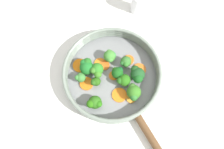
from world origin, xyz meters
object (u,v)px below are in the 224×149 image
object	(u,v)px
carrot_slice_8	(100,63)
broccoli_floret_3	(97,70)
carrot_slice_0	(113,75)
broccoli_floret_7	(134,92)
carrot_slice_6	(129,60)
carrot_slice_2	(139,70)
carrot_slice_3	(131,98)
broccoli_floret_0	(109,56)
salt_shaker	(138,1)
skillet	(112,77)
carrot_slice_5	(87,84)
broccoli_floret_4	(86,66)
broccoli_floret_6	(118,73)
broccoli_floret_2	(96,82)
broccoli_floret_9	(95,103)
broccoli_floret_8	(126,62)
carrot_slice_1	(104,65)
carrot_slice_7	(80,65)
broccoli_floret_10	(80,78)
broccoli_floret_5	(137,75)
carrot_slice_4	(119,95)

from	to	relation	value
carrot_slice_8	broccoli_floret_3	distance (m)	0.04
carrot_slice_0	broccoli_floret_3	size ratio (longest dim) A/B	0.62
broccoli_floret_7	carrot_slice_6	bearing A→B (deg)	-92.33
carrot_slice_2	carrot_slice_3	world-z (taller)	carrot_slice_3
broccoli_floret_0	salt_shaker	bearing A→B (deg)	-123.34
skillet	carrot_slice_5	xyz separation A→B (m)	(0.08, 0.02, 0.01)
carrot_slice_3	broccoli_floret_4	bearing A→B (deg)	-42.31
broccoli_floret_6	broccoli_floret_2	bearing A→B (deg)	13.53
broccoli_floret_2	salt_shaker	xyz separation A→B (m)	(-0.18, -0.27, 0.02)
broccoli_floret_3	broccoli_floret_9	xyz separation A→B (m)	(0.02, 0.10, -0.00)
carrot_slice_2	broccoli_floret_0	size ratio (longest dim) A/B	0.94
carrot_slice_0	broccoli_floret_8	size ratio (longest dim) A/B	0.70
broccoli_floret_3	broccoli_floret_4	world-z (taller)	same
carrot_slice_6	broccoli_floret_6	xyz separation A→B (m)	(0.04, 0.05, 0.02)
carrot_slice_1	carrot_slice_7	bearing A→B (deg)	-6.92
carrot_slice_3	broccoli_floret_2	distance (m)	0.12
broccoli_floret_9	broccoli_floret_10	bearing A→B (deg)	-66.64
carrot_slice_0	broccoli_floret_7	xyz separation A→B (m)	(-0.05, 0.07, 0.03)
carrot_slice_2	broccoli_floret_8	distance (m)	0.05
carrot_slice_0	carrot_slice_8	bearing A→B (deg)	-50.22
carrot_slice_5	broccoli_floret_5	distance (m)	0.16
salt_shaker	carrot_slice_6	bearing A→B (deg)	73.23
carrot_slice_3	carrot_slice_8	distance (m)	0.15
broccoli_floret_6	broccoli_floret_7	bearing A→B (deg)	119.91
carrot_slice_1	carrot_slice_5	size ratio (longest dim) A/B	0.78
carrot_slice_0	carrot_slice_2	xyz separation A→B (m)	(-0.09, -0.01, 0.00)
broccoli_floret_3	broccoli_floret_8	distance (m)	0.10
carrot_slice_6	broccoli_floret_10	xyz separation A→B (m)	(0.16, 0.05, 0.02)
carrot_slice_2	broccoli_floret_3	xyz separation A→B (m)	(0.14, -0.01, 0.03)
carrot_slice_7	broccoli_floret_8	bearing A→B (deg)	173.53
carrot_slice_3	broccoli_floret_9	world-z (taller)	broccoli_floret_9
skillet	broccoli_floret_4	world-z (taller)	broccoli_floret_4
skillet	carrot_slice_6	bearing A→B (deg)	-142.62
broccoli_floret_5	broccoli_floret_7	size ratio (longest dim) A/B	1.06
carrot_slice_1	broccoli_floret_7	distance (m)	0.14
carrot_slice_7	carrot_slice_6	bearing A→B (deg)	179.44
broccoli_floret_5	broccoli_floret_6	xyz separation A→B (m)	(0.06, -0.02, -0.01)
carrot_slice_2	carrot_slice_7	xyz separation A→B (m)	(0.19, -0.04, 0.00)
carrot_slice_1	broccoli_floret_5	world-z (taller)	broccoli_floret_5
broccoli_floret_5	broccoli_floret_8	bearing A→B (deg)	-60.32
broccoli_floret_8	broccoli_floret_9	xyz separation A→B (m)	(0.11, 0.12, -0.00)
broccoli_floret_2	broccoli_floret_10	size ratio (longest dim) A/B	0.96
carrot_slice_3	broccoli_floret_2	size ratio (longest dim) A/B	0.85
carrot_slice_2	carrot_slice_8	distance (m)	0.13
broccoli_floret_4	broccoli_floret_7	bearing A→B (deg)	142.76
carrot_slice_1	carrot_slice_7	xyz separation A→B (m)	(0.08, -0.01, 0.00)
carrot_slice_3	broccoli_floret_7	distance (m)	0.03
carrot_slice_4	broccoli_floret_5	world-z (taller)	broccoli_floret_5
carrot_slice_7	broccoli_floret_6	bearing A→B (deg)	156.92
carrot_slice_1	carrot_slice_2	size ratio (longest dim) A/B	0.76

